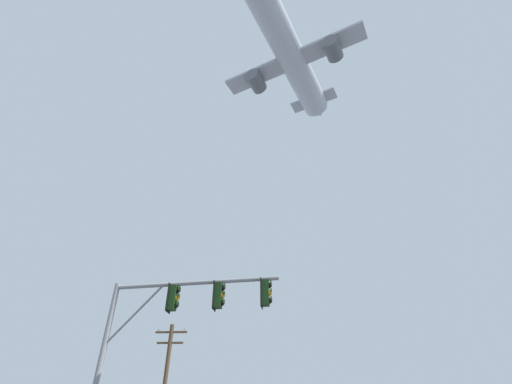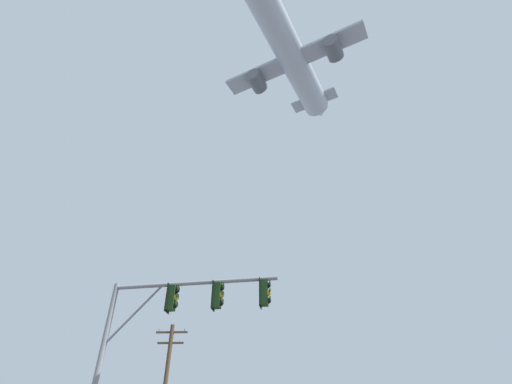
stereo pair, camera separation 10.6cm
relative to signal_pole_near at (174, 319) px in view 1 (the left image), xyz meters
name	(u,v)px [view 1 (the left image)]	position (x,y,z in m)	size (l,w,h in m)	color
signal_pole_near	(174,319)	(0.00, 0.00, 0.00)	(6.35, 1.07, 6.37)	gray
airplane	(290,55)	(7.36, 19.32, 42.87)	(20.50, 26.54, 7.61)	#B7BCC6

